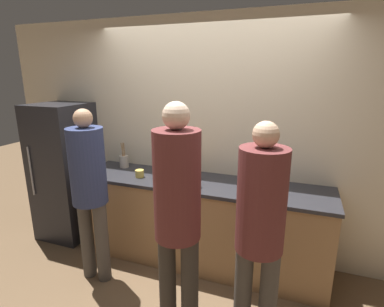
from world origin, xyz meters
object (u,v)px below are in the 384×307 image
at_px(person_center, 177,210).
at_px(utensil_crock, 124,161).
at_px(bottle_dark, 99,168).
at_px(bottle_green, 165,165).
at_px(cup_yellow, 140,173).
at_px(person_right, 260,224).
at_px(person_left, 89,184).
at_px(fruit_bowl, 182,176).
at_px(cup_black, 196,182).
at_px(refrigerator, 65,171).

distance_m(person_center, utensil_crock, 1.64).
bearing_deg(bottle_dark, bottle_green, 29.90).
height_order(bottle_dark, cup_yellow, bottle_dark).
bearing_deg(person_right, person_left, 171.34).
bearing_deg(fruit_bowl, cup_yellow, -170.06).
xyz_separation_m(utensil_crock, bottle_dark, (-0.10, -0.33, 0.01)).
bearing_deg(fruit_bowl, person_right, -43.07).
bearing_deg(person_center, bottle_green, 119.21).
relative_size(person_left, cup_black, 18.00).
bearing_deg(person_left, fruit_bowl, 41.47).
bearing_deg(utensil_crock, cup_yellow, -34.72).
bearing_deg(bottle_green, fruit_bowl, -32.06).
height_order(person_right, cup_black, person_right).
xyz_separation_m(cup_yellow, cup_black, (0.67, -0.06, 0.01)).
height_order(person_center, cup_black, person_center).
bearing_deg(cup_yellow, refrigerator, 175.06).
xyz_separation_m(refrigerator, cup_black, (1.78, -0.16, 0.14)).
distance_m(person_left, bottle_dark, 0.49).
relative_size(fruit_bowl, bottle_green, 1.68).
height_order(person_center, utensil_crock, person_center).
bearing_deg(utensil_crock, person_left, -81.31).
height_order(bottle_dark, cup_black, bottle_dark).
distance_m(fruit_bowl, bottle_dark, 0.93).
relative_size(utensil_crock, cup_black, 3.14).
distance_m(person_left, utensil_crock, 0.78).
height_order(person_center, fruit_bowl, person_center).
height_order(bottle_dark, bottle_green, bottle_dark).
bearing_deg(cup_yellow, person_center, -47.58).
xyz_separation_m(utensil_crock, bottle_green, (0.52, 0.02, -0.00)).
xyz_separation_m(fruit_bowl, bottle_dark, (-0.91, -0.18, 0.04)).
bearing_deg(bottle_green, person_center, -60.79).
height_order(fruit_bowl, bottle_green, bottle_green).
relative_size(refrigerator, bottle_green, 8.50).
xyz_separation_m(person_center, bottle_green, (-0.65, 1.17, -0.08)).
distance_m(person_left, cup_black, 1.01).
bearing_deg(fruit_bowl, refrigerator, 179.47).
bearing_deg(cup_yellow, cup_black, -5.19).
distance_m(person_center, bottle_green, 1.34).
xyz_separation_m(bottle_green, cup_black, (0.49, -0.32, -0.03)).
distance_m(person_left, fruit_bowl, 0.93).
height_order(fruit_bowl, cup_yellow, fruit_bowl).
height_order(person_center, bottle_green, person_center).
distance_m(fruit_bowl, utensil_crock, 0.83).
distance_m(utensil_crock, bottle_dark, 0.35).
height_order(refrigerator, person_right, person_right).
relative_size(person_center, bottle_green, 9.39).
relative_size(person_right, cup_yellow, 18.56).
bearing_deg(bottle_dark, person_right, -20.48).
relative_size(person_center, cup_black, 19.36).
relative_size(utensil_crock, bottle_dark, 1.40).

